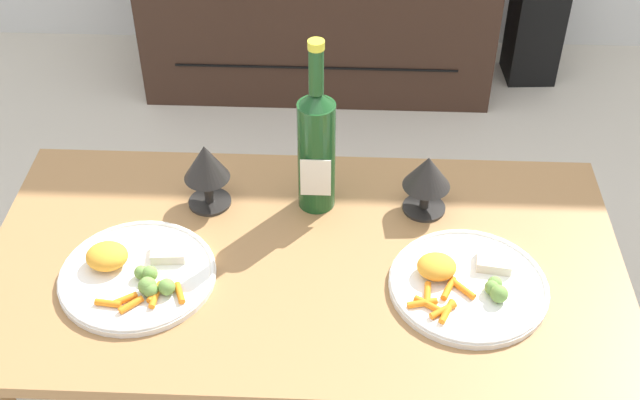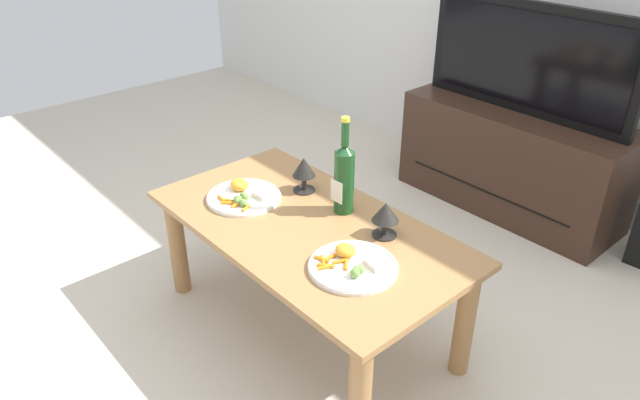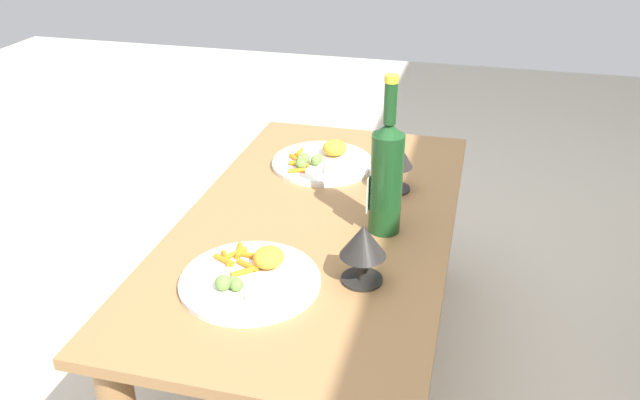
# 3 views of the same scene
# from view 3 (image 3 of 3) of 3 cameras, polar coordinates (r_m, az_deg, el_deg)

# --- Properties ---
(ground_plane) EXTENTS (6.40, 6.40, 0.00)m
(ground_plane) POSITION_cam_3_polar(r_m,az_deg,el_deg) (1.86, -0.14, -14.57)
(ground_plane) COLOR beige
(dining_table) EXTENTS (1.21, 0.64, 0.48)m
(dining_table) POSITION_cam_3_polar(r_m,az_deg,el_deg) (1.62, -0.16, -4.29)
(dining_table) COLOR #9E7042
(dining_table) RESTS_ON ground_plane
(wine_bottle) EXTENTS (0.07, 0.08, 0.37)m
(wine_bottle) POSITION_cam_3_polar(r_m,az_deg,el_deg) (1.47, 5.85, 2.32)
(wine_bottle) COLOR #19471E
(wine_bottle) RESTS_ON dining_table
(goblet_left) EXTENTS (0.09, 0.09, 0.14)m
(goblet_left) POSITION_cam_3_polar(r_m,az_deg,el_deg) (1.69, 6.64, 3.88)
(goblet_left) COLOR black
(goblet_left) RESTS_ON dining_table
(goblet_right) EXTENTS (0.09, 0.09, 0.13)m
(goblet_right) POSITION_cam_3_polar(r_m,az_deg,el_deg) (1.31, 3.80, -3.88)
(goblet_right) COLOR black
(goblet_right) RESTS_ON dining_table
(dinner_plate_left) EXTENTS (0.29, 0.29, 0.05)m
(dinner_plate_left) POSITION_cam_3_polar(r_m,az_deg,el_deg) (1.85, 0.25, 3.46)
(dinner_plate_left) COLOR white
(dinner_plate_left) RESTS_ON dining_table
(dinner_plate_right) EXTENTS (0.29, 0.29, 0.05)m
(dinner_plate_right) POSITION_cam_3_polar(r_m,az_deg,el_deg) (1.35, -6.06, -6.80)
(dinner_plate_right) COLOR white
(dinner_plate_right) RESTS_ON dining_table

